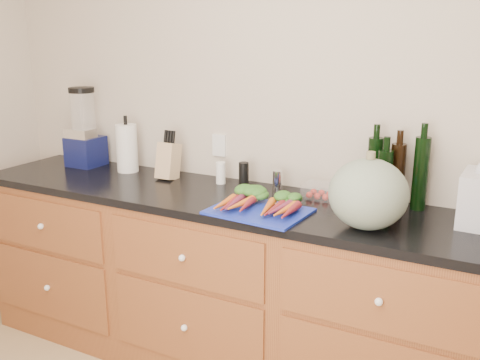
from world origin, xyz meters
The scene contains 14 objects.
wall_back centered at (0.00, 1.62, 1.30)m, with size 4.10×0.05×2.60m, color beige.
cabinets centered at (0.00, 1.30, 0.45)m, with size 3.60×0.64×0.90m.
countertop centered at (0.00, 1.30, 0.92)m, with size 3.64×0.62×0.04m, color black.
cutting_board centered at (-0.14, 1.14, 0.95)m, with size 0.42×0.32×0.01m, color #172AAA.
carrots centered at (-0.14, 1.18, 0.97)m, with size 0.39×0.29×0.06m.
squash centered at (0.34, 1.17, 1.09)m, with size 0.32×0.32×0.29m, color slate.
blender_appliance centered at (-1.45, 1.46, 1.14)m, with size 0.19×0.19×0.47m.
paper_towel centered at (-1.13, 1.46, 1.08)m, with size 0.12×0.12×0.27m, color white.
knife_block centered at (-0.83, 1.44, 1.04)m, with size 0.10×0.10×0.20m, color tan.
grinder_salt centered at (-0.53, 1.48, 1.00)m, with size 0.05×0.05×0.12m, color white.
grinder_pepper centered at (-0.39, 1.48, 1.00)m, with size 0.05×0.05×0.13m, color black.
canister_chrome centered at (-0.20, 1.48, 0.99)m, with size 0.05×0.05×0.11m, color white.
tomato_box centered at (0.03, 1.47, 0.98)m, with size 0.15×0.12×0.07m, color white.
bottles centered at (0.37, 1.51, 1.09)m, with size 0.28×0.14×0.33m.
Camera 1 is at (0.83, -0.91, 1.71)m, focal length 40.00 mm.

